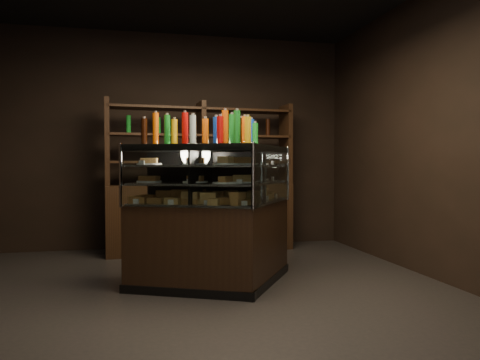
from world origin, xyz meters
name	(u,v)px	position (x,y,z in m)	size (l,w,h in m)	color
ground	(190,295)	(0.00, 0.00, 0.00)	(5.00, 5.00, 0.00)	black
room_shell	(189,78)	(0.00, 0.00, 1.94)	(5.02, 5.02, 3.01)	black
display_case	(220,238)	(0.32, 0.27, 0.46)	(1.79, 1.39, 1.36)	black
food_display	(220,182)	(0.33, 0.26, 1.00)	(1.45, 1.06, 0.42)	#B88242
bottles_top	(220,131)	(0.32, 0.27, 1.50)	(1.28, 0.92, 0.30)	#B20C0A
potted_conifer	(244,240)	(0.52, 0.07, 0.47)	(0.38, 0.38, 0.82)	black
back_shelving	(201,207)	(0.39, 2.05, 0.60)	(2.51, 0.59, 2.00)	black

